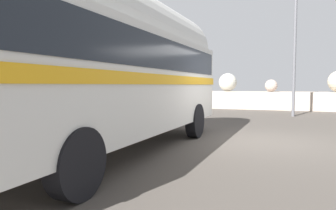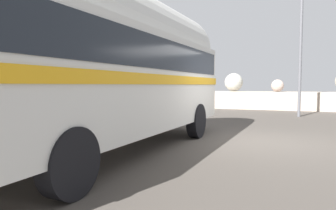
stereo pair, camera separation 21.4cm
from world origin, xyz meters
The scene contains 4 objects.
ground centered at (0.00, 0.00, 0.01)m, with size 32.00×26.00×0.02m.
breakwater centered at (-0.59, 11.80, 0.73)m, with size 31.36×1.91×2.49m.
vintage_coach centered at (-2.86, -2.56, 2.05)m, with size 2.61×8.64×3.70m.
lamp_post centered at (0.90, 7.51, 3.46)m, with size 1.04×0.65×6.11m.
Camera 2 is at (0.92, -8.40, 1.51)m, focal length 33.39 mm.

